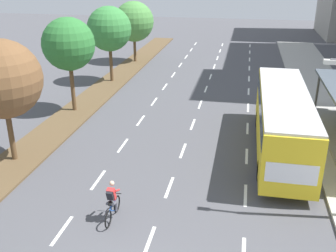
# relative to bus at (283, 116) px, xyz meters

# --- Properties ---
(median_strip) EXTENTS (2.60, 52.00, 0.12)m
(median_strip) POSITION_rel_bus_xyz_m (-13.55, 7.65, -2.01)
(median_strip) COLOR brown
(median_strip) RESTS_ON ground
(sidewalk_right) EXTENTS (4.50, 52.00, 0.15)m
(sidewalk_right) POSITION_rel_bus_xyz_m (4.00, 7.65, -1.99)
(sidewalk_right) COLOR #ADAAA3
(sidewalk_right) RESTS_ON ground
(lane_divider_left) EXTENTS (0.14, 49.63, 0.01)m
(lane_divider_left) POSITION_rel_bus_xyz_m (-8.75, 6.96, -2.06)
(lane_divider_left) COLOR white
(lane_divider_left) RESTS_ON ground
(lane_divider_center) EXTENTS (0.14, 49.63, 0.01)m
(lane_divider_center) POSITION_rel_bus_xyz_m (-5.25, 6.96, -2.06)
(lane_divider_center) COLOR white
(lane_divider_center) RESTS_ON ground
(lane_divider_right) EXTENTS (0.14, 49.63, 0.01)m
(lane_divider_right) POSITION_rel_bus_xyz_m (-1.75, 6.96, -2.06)
(lane_divider_right) COLOR white
(lane_divider_right) RESTS_ON ground
(bus) EXTENTS (2.54, 11.29, 3.37)m
(bus) POSITION_rel_bus_xyz_m (0.00, 0.00, 0.00)
(bus) COLOR yellow
(bus) RESTS_ON ground
(cyclist) EXTENTS (0.46, 1.82, 1.71)m
(cyclist) POSITION_rel_bus_xyz_m (-7.04, -7.83, -1.28)
(cyclist) COLOR black
(cyclist) RESTS_ON ground
(median_tree_second) EXTENTS (3.92, 3.92, 6.29)m
(median_tree_second) POSITION_rel_bus_xyz_m (-13.79, -3.90, 2.37)
(median_tree_second) COLOR brown
(median_tree_second) RESTS_ON median_strip
(median_tree_third) EXTENTS (3.52, 3.52, 6.38)m
(median_tree_third) POSITION_rel_bus_xyz_m (-13.78, 3.80, 2.66)
(median_tree_third) COLOR brown
(median_tree_third) RESTS_ON median_strip
(median_tree_fourth) EXTENTS (3.74, 3.74, 6.36)m
(median_tree_fourth) POSITION_rel_bus_xyz_m (-13.63, 11.51, 2.53)
(median_tree_fourth) COLOR brown
(median_tree_fourth) RESTS_ON median_strip
(median_tree_fifth) EXTENTS (4.06, 4.06, 6.12)m
(median_tree_fifth) POSITION_rel_bus_xyz_m (-13.67, 19.22, 2.14)
(median_tree_fifth) COLOR brown
(median_tree_fifth) RESTS_ON median_strip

